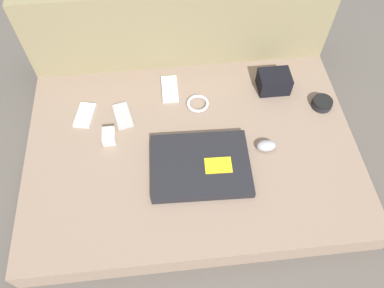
{
  "coord_description": "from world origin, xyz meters",
  "views": [
    {
      "loc": [
        -0.08,
        -0.71,
        1.21
      ],
      "look_at": [
        0.0,
        0.0,
        0.12
      ],
      "focal_mm": 35.0,
      "sensor_mm": 36.0,
      "label": 1
    }
  ],
  "objects_px": {
    "phone_black": "(123,116)",
    "camera_pouch": "(274,82)",
    "speaker_puck": "(322,103)",
    "laptop": "(201,165)",
    "phone_small": "(170,89)",
    "phone_silver": "(85,115)",
    "charger_brick": "(109,136)",
    "computer_mouse": "(266,146)"
  },
  "relations": [
    {
      "from": "phone_black",
      "to": "camera_pouch",
      "type": "xyz_separation_m",
      "value": [
        0.59,
        0.08,
        0.03
      ]
    },
    {
      "from": "speaker_puck",
      "to": "phone_black",
      "type": "distance_m",
      "value": 0.75
    },
    {
      "from": "laptop",
      "to": "phone_black",
      "type": "height_order",
      "value": "laptop"
    },
    {
      "from": "phone_small",
      "to": "speaker_puck",
      "type": "bearing_deg",
      "value": -13.43
    },
    {
      "from": "phone_silver",
      "to": "phone_black",
      "type": "distance_m",
      "value": 0.14
    },
    {
      "from": "phone_small",
      "to": "phone_black",
      "type": "bearing_deg",
      "value": -148.42
    },
    {
      "from": "phone_black",
      "to": "charger_brick",
      "type": "xyz_separation_m",
      "value": [
        -0.05,
        -0.1,
        0.01
      ]
    },
    {
      "from": "phone_silver",
      "to": "camera_pouch",
      "type": "distance_m",
      "value": 0.73
    },
    {
      "from": "laptop",
      "to": "computer_mouse",
      "type": "distance_m",
      "value": 0.24
    },
    {
      "from": "speaker_puck",
      "to": "phone_small",
      "type": "height_order",
      "value": "speaker_puck"
    },
    {
      "from": "laptop",
      "to": "phone_black",
      "type": "xyz_separation_m",
      "value": [
        -0.26,
        0.25,
        -0.01
      ]
    },
    {
      "from": "phone_small",
      "to": "camera_pouch",
      "type": "relative_size",
      "value": 1.07
    },
    {
      "from": "camera_pouch",
      "to": "charger_brick",
      "type": "distance_m",
      "value": 0.66
    },
    {
      "from": "laptop",
      "to": "charger_brick",
      "type": "distance_m",
      "value": 0.34
    },
    {
      "from": "phone_black",
      "to": "camera_pouch",
      "type": "relative_size",
      "value": 1.05
    },
    {
      "from": "computer_mouse",
      "to": "phone_silver",
      "type": "distance_m",
      "value": 0.67
    },
    {
      "from": "phone_small",
      "to": "charger_brick",
      "type": "bearing_deg",
      "value": -137.54
    },
    {
      "from": "phone_silver",
      "to": "phone_black",
      "type": "xyz_separation_m",
      "value": [
        0.14,
        -0.02,
        0.0
      ]
    },
    {
      "from": "laptop",
      "to": "camera_pouch",
      "type": "height_order",
      "value": "camera_pouch"
    },
    {
      "from": "laptop",
      "to": "phone_small",
      "type": "distance_m",
      "value": 0.37
    },
    {
      "from": "phone_silver",
      "to": "camera_pouch",
      "type": "height_order",
      "value": "camera_pouch"
    },
    {
      "from": "computer_mouse",
      "to": "phone_small",
      "type": "height_order",
      "value": "computer_mouse"
    },
    {
      "from": "laptop",
      "to": "phone_small",
      "type": "bearing_deg",
      "value": 104.43
    },
    {
      "from": "speaker_puck",
      "to": "camera_pouch",
      "type": "height_order",
      "value": "camera_pouch"
    },
    {
      "from": "computer_mouse",
      "to": "speaker_puck",
      "type": "bearing_deg",
      "value": 33.08
    },
    {
      "from": "phone_silver",
      "to": "phone_small",
      "type": "bearing_deg",
      "value": 28.37
    },
    {
      "from": "speaker_puck",
      "to": "phone_black",
      "type": "xyz_separation_m",
      "value": [
        -0.75,
        0.03,
        -0.01
      ]
    },
    {
      "from": "computer_mouse",
      "to": "speaker_puck",
      "type": "height_order",
      "value": "computer_mouse"
    },
    {
      "from": "phone_black",
      "to": "charger_brick",
      "type": "relative_size",
      "value": 2.12
    },
    {
      "from": "computer_mouse",
      "to": "phone_silver",
      "type": "relative_size",
      "value": 0.56
    },
    {
      "from": "phone_black",
      "to": "camera_pouch",
      "type": "height_order",
      "value": "camera_pouch"
    },
    {
      "from": "computer_mouse",
      "to": "speaker_puck",
      "type": "relative_size",
      "value": 0.89
    },
    {
      "from": "computer_mouse",
      "to": "charger_brick",
      "type": "bearing_deg",
      "value": 169.31
    },
    {
      "from": "computer_mouse",
      "to": "phone_black",
      "type": "xyz_separation_m",
      "value": [
        -0.5,
        0.2,
        -0.01
      ]
    },
    {
      "from": "phone_silver",
      "to": "phone_small",
      "type": "xyz_separation_m",
      "value": [
        0.32,
        0.09,
        0.0
      ]
    },
    {
      "from": "computer_mouse",
      "to": "phone_small",
      "type": "xyz_separation_m",
      "value": [
        -0.32,
        0.31,
        -0.01
      ]
    },
    {
      "from": "computer_mouse",
      "to": "charger_brick",
      "type": "xyz_separation_m",
      "value": [
        -0.55,
        0.1,
        0.0
      ]
    },
    {
      "from": "speaker_puck",
      "to": "phone_small",
      "type": "relative_size",
      "value": 0.6
    },
    {
      "from": "computer_mouse",
      "to": "phone_silver",
      "type": "bearing_deg",
      "value": 161.08
    },
    {
      "from": "computer_mouse",
      "to": "charger_brick",
      "type": "relative_size",
      "value": 1.16
    },
    {
      "from": "computer_mouse",
      "to": "phone_silver",
      "type": "xyz_separation_m",
      "value": [
        -0.64,
        0.21,
        -0.01
      ]
    },
    {
      "from": "speaker_puck",
      "to": "phone_black",
      "type": "bearing_deg",
      "value": 177.87
    }
  ]
}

